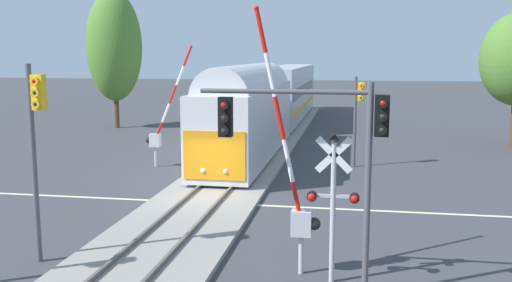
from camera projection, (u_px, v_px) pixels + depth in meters
name	position (u px, v px, depth m)	size (l,w,h in m)	color
ground_plane	(205.00, 203.00, 23.03)	(220.00, 220.00, 0.00)	#3D3D42
road_centre_stripe	(205.00, 203.00, 23.03)	(44.00, 0.20, 0.01)	beige
railway_track	(205.00, 201.00, 23.02)	(4.40, 80.00, 0.32)	gray
commuter_train	(273.00, 98.00, 41.88)	(3.04, 39.28, 5.16)	silver
crossing_gate_near	(297.00, 195.00, 15.31)	(1.86, 0.40, 7.30)	#B7B7BC
crossing_signal_mast	(333.00, 193.00, 14.64)	(1.36, 0.44, 4.05)	#B2B2B7
crossing_gate_far	(159.00, 129.00, 30.07)	(2.70, 0.40, 6.49)	#B7B7BC
traffic_signal_near_right	(319.00, 136.00, 13.70)	(4.63, 0.38, 5.39)	#4C4C51
traffic_signal_median	(36.00, 132.00, 15.90)	(0.53, 0.38, 5.78)	#4C4C51
traffic_signal_far_side	(358.00, 107.00, 29.86)	(0.53, 0.38, 4.87)	#4C4C51
pine_left_background	(114.00, 46.00, 45.50)	(4.45, 4.45, 11.13)	#4C3828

